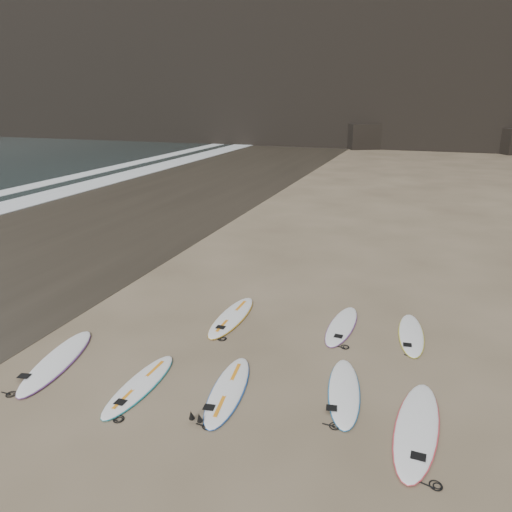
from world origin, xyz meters
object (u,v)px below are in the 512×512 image
at_px(surfboard_1, 228,390).
at_px(surfboard_11, 57,360).
at_px(surfboard_6, 342,325).
at_px(surfboard_2, 344,391).
at_px(surfboard_7, 411,334).
at_px(surfboard_5, 232,316).
at_px(surfboard_3, 417,427).
at_px(surfboard_0, 140,385).

relative_size(surfboard_1, surfboard_11, 0.88).
bearing_deg(surfboard_6, surfboard_11, -142.98).
bearing_deg(surfboard_6, surfboard_1, -111.43).
height_order(surfboard_2, surfboard_7, surfboard_2).
bearing_deg(surfboard_1, surfboard_11, 175.31).
bearing_deg(surfboard_11, surfboard_5, 39.39).
xyz_separation_m(surfboard_6, surfboard_11, (-5.26, -3.57, 0.01)).
distance_m(surfboard_3, surfboard_7, 3.48).
bearing_deg(surfboard_0, surfboard_1, 13.70).
distance_m(surfboard_5, surfboard_7, 4.26).
bearing_deg(surfboard_11, surfboard_6, 22.99).
relative_size(surfboard_3, surfboard_7, 1.24).
bearing_deg(surfboard_2, surfboard_3, -36.85).
height_order(surfboard_0, surfboard_5, surfboard_5).
height_order(surfboard_2, surfboard_6, surfboard_2).
xyz_separation_m(surfboard_5, surfboard_7, (4.23, 0.47, -0.01)).
relative_size(surfboard_0, surfboard_5, 0.92).
bearing_deg(surfboard_6, surfboard_5, -168.57).
bearing_deg(surfboard_6, surfboard_2, -76.52).
distance_m(surfboard_6, surfboard_11, 6.36).
bearing_deg(surfboard_1, surfboard_2, 10.47).
bearing_deg(surfboard_3, surfboard_0, -172.48).
bearing_deg(surfboard_3, surfboard_1, -176.96).
distance_m(surfboard_1, surfboard_7, 4.66).
relative_size(surfboard_0, surfboard_7, 1.04).
relative_size(surfboard_6, surfboard_11, 0.85).
relative_size(surfboard_0, surfboard_3, 0.84).
xyz_separation_m(surfboard_3, surfboard_7, (-0.25, 3.48, -0.01)).
bearing_deg(surfboard_2, surfboard_0, -173.99).
xyz_separation_m(surfboard_2, surfboard_11, (-5.77, -0.84, 0.01)).
distance_m(surfboard_1, surfboard_5, 3.20).
bearing_deg(surfboard_5, surfboard_11, -129.34).
xyz_separation_m(surfboard_0, surfboard_2, (3.69, 1.05, 0.00)).
bearing_deg(surfboard_3, surfboard_11, -175.45).
bearing_deg(surfboard_1, surfboard_3, -7.57).
distance_m(surfboard_0, surfboard_3, 5.02).
bearing_deg(surfboard_2, surfboard_6, 90.82).
bearing_deg(surfboard_1, surfboard_6, 58.35).
bearing_deg(surfboard_0, surfboard_2, 16.27).
relative_size(surfboard_2, surfboard_11, 0.86).
xyz_separation_m(surfboard_0, surfboard_5, (0.52, 3.38, 0.00)).
bearing_deg(surfboard_7, surfboard_2, -115.92).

